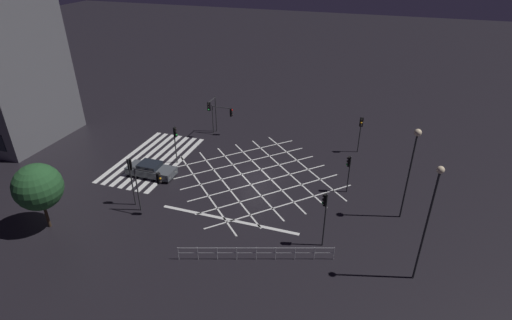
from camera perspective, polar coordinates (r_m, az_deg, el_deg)
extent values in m
plane|color=black|center=(37.35, 0.00, -2.41)|extent=(200.00, 200.00, 0.00)
cube|color=silver|center=(40.38, -11.19, -0.43)|extent=(11.51, 0.50, 0.01)
cube|color=silver|center=(40.79, -12.30, -0.24)|extent=(11.51, 0.50, 0.01)
cube|color=silver|center=(41.23, -13.38, -0.04)|extent=(11.51, 0.50, 0.01)
cube|color=silver|center=(41.68, -14.44, 0.15)|extent=(11.51, 0.50, 0.01)
cube|color=silver|center=(42.14, -15.48, 0.33)|extent=(11.51, 0.50, 0.01)
cube|color=silver|center=(42.62, -16.50, 0.51)|extent=(11.51, 0.50, 0.01)
cube|color=silver|center=(43.11, -17.49, 0.69)|extent=(11.51, 0.50, 0.01)
cube|color=silver|center=(35.71, -7.39, -4.29)|extent=(10.05, 10.05, 0.01)
cube|color=silver|center=(41.39, -3.16, 0.88)|extent=(10.05, 10.05, 0.01)
cube|color=silver|center=(36.28, -4.35, -3.52)|extent=(10.05, 10.05, 0.01)
cube|color=silver|center=(39.74, -1.98, -0.35)|extent=(10.05, 10.05, 0.01)
cube|color=silver|center=(36.97, -1.42, -2.77)|extent=(10.05, 10.05, 0.01)
cube|color=silver|center=(38.13, -0.69, -1.69)|extent=(10.05, 10.05, 0.01)
cube|color=silver|center=(37.75, 1.39, -2.05)|extent=(10.05, 10.05, 0.01)
cube|color=silver|center=(36.57, 0.72, -3.15)|extent=(10.05, 10.05, 0.01)
cube|color=silver|center=(38.62, 4.08, -1.35)|extent=(10.05, 10.05, 0.01)
cube|color=silver|center=(35.05, 2.25, -4.73)|extent=(10.05, 10.05, 0.01)
cube|color=silver|center=(39.58, 6.64, -0.68)|extent=(10.05, 10.05, 0.01)
cube|color=silver|center=(33.59, 3.92, -6.45)|extent=(10.05, 10.05, 0.01)
cube|color=silver|center=(32.01, -3.96, -8.48)|extent=(0.30, 11.51, 0.01)
cylinder|color=#2D2D30|center=(33.19, -16.58, -4.02)|extent=(0.11, 0.11, 4.05)
cylinder|color=#2D2D30|center=(31.68, -15.45, -1.53)|extent=(0.09, 2.13, 0.09)
cube|color=black|center=(31.37, -13.71, -2.57)|extent=(0.28, 0.16, 0.90)
sphere|color=black|center=(31.17, -13.60, -2.13)|extent=(0.18, 0.18, 0.18)
sphere|color=orange|center=(31.32, -13.53, -2.60)|extent=(0.18, 0.18, 0.18)
sphere|color=black|center=(31.47, -13.47, -3.07)|extent=(0.18, 0.18, 0.18)
cube|color=black|center=(31.42, -13.85, -2.54)|extent=(0.36, 0.02, 0.98)
cylinder|color=#2D2D30|center=(28.59, 9.79, -8.52)|extent=(0.11, 0.11, 4.44)
cube|color=black|center=(27.60, 9.81, -5.63)|extent=(0.28, 0.16, 0.90)
sphere|color=black|center=(27.45, 9.63, -5.08)|extent=(0.18, 0.18, 0.18)
sphere|color=black|center=(27.61, 9.58, -5.59)|extent=(0.18, 0.18, 0.18)
sphere|color=green|center=(27.78, 9.53, -6.11)|extent=(0.18, 0.18, 0.18)
cube|color=black|center=(27.59, 9.99, -5.66)|extent=(0.36, 0.02, 0.98)
cylinder|color=#2D2D30|center=(45.66, -6.19, 5.86)|extent=(0.11, 0.11, 3.37)
cylinder|color=#2D2D30|center=(44.65, -4.95, 7.50)|extent=(0.09, 2.28, 0.09)
cube|color=black|center=(44.40, -3.56, 6.80)|extent=(0.28, 0.16, 0.90)
sphere|color=red|center=(44.25, -3.44, 7.15)|extent=(0.18, 0.18, 0.18)
sphere|color=black|center=(44.36, -3.42, 6.79)|extent=(0.18, 0.18, 0.18)
sphere|color=black|center=(44.47, -3.41, 6.43)|extent=(0.18, 0.18, 0.18)
cube|color=black|center=(44.43, -3.67, 6.82)|extent=(0.36, 0.02, 0.98)
cylinder|color=#2D2D30|center=(33.94, -17.30, -3.11)|extent=(0.11, 0.11, 4.30)
cube|color=black|center=(33.23, -17.58, -0.58)|extent=(0.16, 0.28, 0.90)
sphere|color=black|center=(33.17, -17.55, -0.04)|extent=(0.18, 0.18, 0.18)
sphere|color=orange|center=(33.31, -17.47, -0.49)|extent=(0.18, 0.18, 0.18)
sphere|color=black|center=(33.45, -17.40, -0.94)|extent=(0.18, 0.18, 0.18)
cube|color=black|center=(33.17, -17.67, -0.65)|extent=(0.02, 0.36, 0.98)
cylinder|color=#2D2D30|center=(35.18, 13.11, -2.03)|extent=(0.11, 0.11, 3.52)
cube|color=black|center=(34.58, 13.12, -0.21)|extent=(0.28, 0.16, 0.90)
sphere|color=black|center=(34.44, 12.99, 0.26)|extent=(0.18, 0.18, 0.18)
sphere|color=black|center=(34.58, 12.94, -0.18)|extent=(0.18, 0.18, 0.18)
sphere|color=green|center=(34.72, 12.88, -0.61)|extent=(0.18, 0.18, 0.18)
cube|color=black|center=(34.57, 13.26, -0.23)|extent=(0.36, 0.02, 0.98)
cylinder|color=#2D2D30|center=(42.23, 14.59, 3.49)|extent=(0.11, 0.11, 3.90)
cube|color=black|center=(41.53, 14.82, 5.22)|extent=(0.16, 0.28, 0.90)
sphere|color=black|center=(41.31, 14.86, 5.54)|extent=(0.18, 0.18, 0.18)
sphere|color=orange|center=(41.43, 14.80, 5.16)|extent=(0.18, 0.18, 0.18)
sphere|color=black|center=(41.54, 14.75, 4.79)|extent=(0.18, 0.18, 0.18)
cube|color=black|center=(41.61, 14.83, 5.27)|extent=(0.02, 0.36, 0.98)
cylinder|color=#2D2D30|center=(39.59, -11.45, 2.08)|extent=(0.11, 0.11, 3.86)
cube|color=black|center=(38.92, -11.48, 3.94)|extent=(0.28, 0.16, 0.90)
sphere|color=black|center=(38.74, -11.37, 4.32)|extent=(0.18, 0.18, 0.18)
sphere|color=black|center=(38.87, -11.33, 3.92)|extent=(0.18, 0.18, 0.18)
sphere|color=green|center=(38.99, -11.29, 3.52)|extent=(0.18, 0.18, 0.18)
cube|color=black|center=(38.96, -11.59, 3.95)|extent=(0.36, 0.02, 0.98)
cylinder|color=#2D2D30|center=(45.78, -5.74, 6.56)|extent=(0.11, 0.11, 4.27)
cylinder|color=#2D2D30|center=(44.32, -6.33, 8.52)|extent=(1.78, 0.09, 0.09)
cube|color=black|center=(43.72, -6.78, 7.58)|extent=(0.16, 0.28, 0.90)
sphere|color=black|center=(43.52, -6.86, 7.89)|extent=(0.18, 0.18, 0.18)
sphere|color=black|center=(43.63, -6.84, 7.53)|extent=(0.18, 0.18, 0.18)
sphere|color=green|center=(43.74, -6.82, 7.16)|extent=(0.18, 0.18, 0.18)
cube|color=black|center=(43.80, -6.73, 7.62)|extent=(0.02, 0.36, 0.98)
cylinder|color=#2D2D30|center=(26.61, 23.03, -9.07)|extent=(0.14, 0.14, 8.05)
sphere|color=#F9E0B2|center=(24.46, 24.87, -1.29)|extent=(0.45, 0.45, 0.45)
cylinder|color=#2D2D30|center=(32.31, 20.90, -2.42)|extent=(0.14, 0.14, 7.25)
sphere|color=#F9E0B2|center=(30.65, 22.12, 3.65)|extent=(0.54, 0.54, 0.54)
cylinder|color=#38281C|center=(34.47, -27.75, -6.87)|extent=(0.23, 0.23, 2.29)
sphere|color=#235128|center=(33.24, -28.70, -3.39)|extent=(3.52, 3.52, 3.52)
cube|color=#474C51|center=(38.55, -14.74, -1.46)|extent=(1.83, 4.55, 0.67)
cube|color=black|center=(38.34, -14.98, -0.73)|extent=(1.61, 1.91, 0.42)
sphere|color=white|center=(37.92, -11.43, -1.68)|extent=(0.16, 0.16, 0.16)
sphere|color=white|center=(37.09, -12.27, -2.52)|extent=(0.16, 0.16, 0.16)
cylinder|color=black|center=(38.53, -12.31, -1.50)|extent=(0.20, 0.68, 0.68)
cylinder|color=black|center=(37.38, -13.50, -2.66)|extent=(0.20, 0.68, 0.68)
cylinder|color=black|center=(39.93, -15.82, -0.83)|extent=(0.20, 0.68, 0.68)
cylinder|color=black|center=(38.82, -17.07, -1.92)|extent=(0.20, 0.68, 0.68)
cylinder|color=#B7B7BC|center=(28.64, -11.05, -12.96)|extent=(0.05, 0.05, 1.05)
cylinder|color=#B7B7BC|center=(28.42, -8.33, -13.07)|extent=(0.05, 0.05, 1.05)
cylinder|color=#B7B7BC|center=(28.26, -5.58, -13.14)|extent=(0.05, 0.05, 1.05)
cylinder|color=#B7B7BC|center=(28.17, -2.79, -13.18)|extent=(0.05, 0.05, 1.05)
cylinder|color=#B7B7BC|center=(28.14, 0.00, -13.20)|extent=(0.05, 0.05, 1.05)
cylinder|color=#B7B7BC|center=(28.17, 2.79, -13.18)|extent=(0.05, 0.05, 1.05)
cylinder|color=#B7B7BC|center=(28.26, 5.58, -13.14)|extent=(0.05, 0.05, 1.05)
cylinder|color=#B7B7BC|center=(28.42, 8.33, -13.07)|extent=(0.05, 0.05, 1.05)
cylinder|color=#B7B7BC|center=(28.64, 11.05, -12.96)|extent=(0.05, 0.05, 1.05)
cylinder|color=#B7B7BC|center=(27.81, 0.00, -12.46)|extent=(3.43, 10.16, 0.04)
cylinder|color=#B7B7BC|center=(28.10, 0.00, -13.12)|extent=(3.43, 10.16, 0.04)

